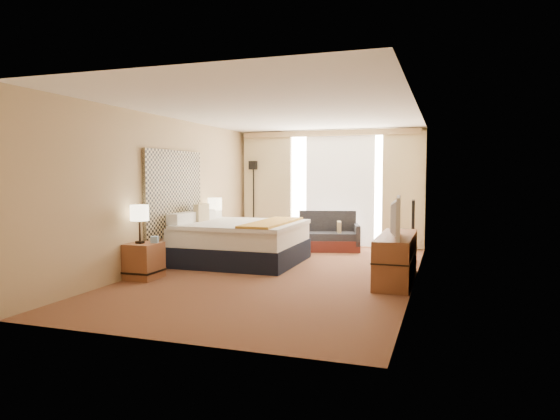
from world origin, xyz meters
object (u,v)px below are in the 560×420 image
(nightstand_left, at_px, (144,261))
(loveseat, at_px, (328,237))
(nightstand_right, at_px, (215,241))
(floor_lamp, at_px, (253,185))
(bed, at_px, (239,241))
(desk_chair, at_px, (405,234))
(media_dresser, at_px, (396,258))
(lamp_right, at_px, (215,205))
(television, at_px, (391,217))
(lamp_left, at_px, (139,214))

(nightstand_left, bearing_deg, loveseat, 61.88)
(nightstand_right, xyz_separation_m, floor_lamp, (0.09, 1.85, 1.08))
(nightstand_left, bearing_deg, nightstand_right, 90.00)
(nightstand_left, xyz_separation_m, bed, (0.81, 1.80, 0.11))
(desk_chair, bearing_deg, media_dresser, -93.38)
(loveseat, distance_m, lamp_right, 2.51)
(desk_chair, bearing_deg, television, -94.74)
(media_dresser, bearing_deg, lamp_right, 158.87)
(media_dresser, bearing_deg, nightstand_left, -164.16)
(media_dresser, height_order, floor_lamp, floor_lamp)
(nightstand_right, xyz_separation_m, bed, (0.81, -0.70, 0.11))
(television, bearing_deg, floor_lamp, 39.14)
(desk_chair, distance_m, television, 2.32)
(bed, height_order, desk_chair, desk_chair)
(floor_lamp, bearing_deg, lamp_right, -92.78)
(loveseat, height_order, lamp_left, lamp_left)
(loveseat, distance_m, lamp_left, 4.40)
(media_dresser, distance_m, floor_lamp, 4.99)
(floor_lamp, distance_m, lamp_right, 1.91)
(nightstand_left, distance_m, desk_chair, 4.72)
(bed, height_order, floor_lamp, floor_lamp)
(bed, xyz_separation_m, lamp_left, (-0.84, -1.85, 0.62))
(floor_lamp, bearing_deg, nightstand_right, -92.91)
(media_dresser, height_order, television, television)
(media_dresser, relative_size, lamp_right, 3.06)
(bed, bearing_deg, floor_lamp, 105.62)
(lamp_right, bearing_deg, bed, -40.30)
(loveseat, distance_m, floor_lamp, 2.28)
(nightstand_right, distance_m, lamp_left, 2.65)
(lamp_right, bearing_deg, loveseat, 32.78)
(loveseat, height_order, television, television)
(floor_lamp, height_order, lamp_left, floor_lamp)
(loveseat, xyz_separation_m, lamp_left, (-2.05, -3.83, 0.73))
(loveseat, bearing_deg, nightstand_left, -132.90)
(nightstand_left, distance_m, bed, 1.97)
(bed, bearing_deg, nightstand_right, 138.93)
(floor_lamp, height_order, lamp_right, floor_lamp)
(desk_chair, relative_size, television, 1.11)
(nightstand_left, height_order, bed, bed)
(nightstand_left, height_order, lamp_right, lamp_right)
(nightstand_right, height_order, bed, bed)
(bed, bearing_deg, lamp_left, -114.41)
(bed, bearing_deg, lamp_right, 139.70)
(media_dresser, xyz_separation_m, lamp_right, (-3.70, 1.43, 0.66))
(desk_chair, xyz_separation_m, lamp_left, (-3.71, -2.99, 0.50))
(media_dresser, height_order, lamp_right, lamp_right)
(loveseat, relative_size, lamp_left, 2.47)
(nightstand_left, height_order, desk_chair, desk_chair)
(media_dresser, height_order, lamp_left, lamp_left)
(loveseat, height_order, desk_chair, desk_chair)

